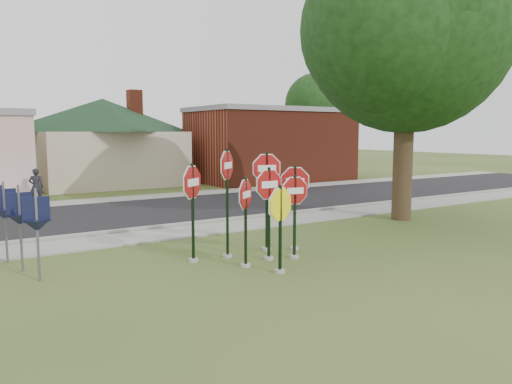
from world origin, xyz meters
TOP-DOWN VIEW (x-y plane):
  - ground at (0.00, 0.00)m, footprint 120.00×120.00m
  - sidewalk_near at (0.00, 5.50)m, footprint 60.00×1.60m
  - road at (0.00, 10.00)m, footprint 60.00×7.00m
  - sidewalk_far at (0.00, 14.30)m, footprint 60.00×1.60m
  - curb at (0.00, 6.50)m, footprint 60.00×0.20m
  - stop_sign_center at (0.15, 1.31)m, footprint 1.05×0.24m
  - stop_sign_yellow at (-0.30, 0.19)m, footprint 1.05×0.30m
  - stop_sign_left at (-0.69, 1.03)m, footprint 0.81×0.61m
  - stop_sign_right at (0.79, 1.09)m, footprint 0.98×0.24m
  - stop_sign_back_right at (0.66, 2.16)m, footprint 1.01×0.37m
  - stop_sign_back_left at (-0.61, 2.05)m, footprint 0.81×0.64m
  - stop_sign_far_right at (1.34, 1.81)m, footprint 0.90×0.60m
  - stop_sign_far_left at (-1.52, 2.15)m, footprint 0.94×0.67m
  - route_sign_row at (-5.40, 4.50)m, footprint 1.43×4.63m
  - building_house at (2.00, 22.00)m, footprint 11.60×11.60m
  - building_brick at (12.00, 18.50)m, footprint 10.20×6.20m
  - oak_tree at (7.50, 3.50)m, footprint 10.96×10.36m
  - bg_tree_right at (22.00, 26.00)m, footprint 5.60×5.60m
  - pedestrian at (-3.18, 14.12)m, footprint 0.65×0.51m

SIDE VIEW (x-z plane):
  - ground at x=0.00m, z-range 0.00..0.00m
  - road at x=0.00m, z-range 0.00..0.04m
  - sidewalk_near at x=0.00m, z-range 0.00..0.06m
  - sidewalk_far at x=0.00m, z-range 0.00..0.06m
  - curb at x=0.00m, z-range 0.00..0.14m
  - pedestrian at x=-3.18m, z-range 0.06..1.65m
  - route_sign_row at x=-5.40m, z-range 0.22..2.22m
  - stop_sign_yellow at x=-0.30m, z-range 0.19..2.30m
  - stop_sign_right at x=0.79m, z-range 0.22..2.43m
  - stop_sign_left at x=-0.69m, z-range 0.22..2.46m
  - stop_sign_far_right at x=1.34m, z-range 0.27..2.68m
  - stop_sign_center at x=0.15m, z-range 0.27..2.70m
  - stop_sign_far_left at x=-1.52m, z-range 0.31..2.86m
  - stop_sign_back_right at x=0.66m, z-range 0.35..3.11m
  - stop_sign_back_left at x=-0.61m, z-range 0.36..3.22m
  - building_brick at x=12.00m, z-range 0.03..4.78m
  - building_house at x=2.00m, z-range 0.55..6.75m
  - bg_tree_right at x=22.00m, z-range 1.38..9.78m
  - oak_tree at x=7.50m, z-range 1.56..12.04m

